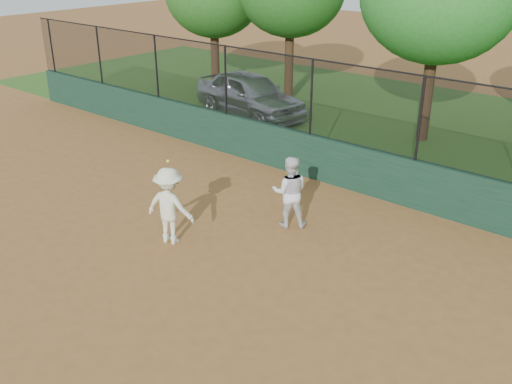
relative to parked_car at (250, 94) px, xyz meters
The scene contains 7 objects.
ground 10.90m from the parked_car, 59.79° to the right, with size 80.00×80.00×0.00m, color #956030.
back_wall 6.44m from the parked_car, 31.83° to the right, with size 26.00×0.20×1.20m, color #1B3D2A.
grass_strip 6.11m from the parked_car, 25.44° to the left, with size 36.00×12.00×0.01m, color #295219.
parked_car is the anchor object (origin of this frame).
player_second 8.74m from the parked_car, 43.90° to the right, with size 0.80×0.62×1.65m, color white.
player_main 9.58m from the parked_car, 59.80° to the right, with size 1.21×0.90×2.08m.
fence_assembly 6.58m from the parked_car, 31.97° to the right, with size 26.00×0.06×2.00m.
Camera 1 is at (7.61, -6.00, 5.97)m, focal length 40.00 mm.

